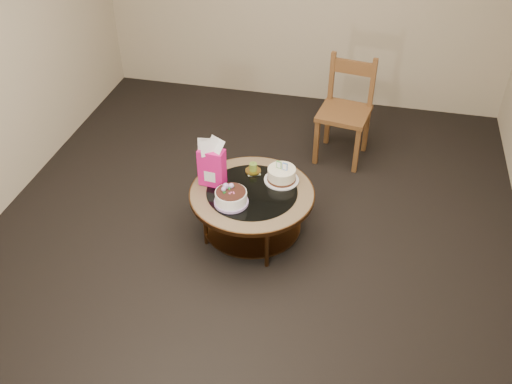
% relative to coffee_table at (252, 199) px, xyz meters
% --- Properties ---
extents(ground, '(5.00, 5.00, 0.00)m').
position_rel_coffee_table_xyz_m(ground, '(-0.00, 0.00, -0.38)').
color(ground, black).
rests_on(ground, ground).
extents(room_walls, '(4.52, 5.02, 2.61)m').
position_rel_coffee_table_xyz_m(room_walls, '(-0.00, 0.00, 1.16)').
color(room_walls, tan).
rests_on(room_walls, ground).
extents(coffee_table, '(1.02, 1.02, 0.46)m').
position_rel_coffee_table_xyz_m(coffee_table, '(0.00, 0.00, 0.00)').
color(coffee_table, '#573418').
rests_on(coffee_table, ground).
extents(decorated_cake, '(0.27, 0.27, 0.16)m').
position_rel_coffee_table_xyz_m(decorated_cake, '(-0.13, -0.18, 0.13)').
color(decorated_cake, '#AA8AC3').
rests_on(decorated_cake, coffee_table).
extents(cream_cake, '(0.29, 0.29, 0.18)m').
position_rel_coffee_table_xyz_m(cream_cake, '(0.21, 0.20, 0.14)').
color(cream_cake, silver).
rests_on(cream_cake, coffee_table).
extents(gift_bag, '(0.22, 0.17, 0.42)m').
position_rel_coffee_table_xyz_m(gift_bag, '(-0.34, 0.03, 0.29)').
color(gift_bag, '#DD1473').
rests_on(gift_bag, coffee_table).
extents(pillar_candle, '(0.15, 0.15, 0.10)m').
position_rel_coffee_table_xyz_m(pillar_candle, '(-0.05, 0.26, 0.11)').
color(pillar_candle, '#C0B54F').
rests_on(pillar_candle, coffee_table).
extents(dining_chair, '(0.53, 0.53, 1.01)m').
position_rel_coffee_table_xyz_m(dining_chair, '(0.61, 1.38, 0.14)').
color(dining_chair, brown).
rests_on(dining_chair, ground).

